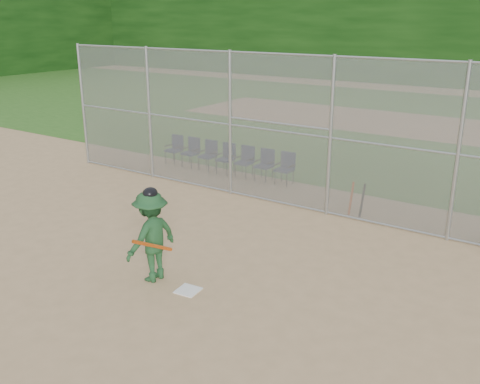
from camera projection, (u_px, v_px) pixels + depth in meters
The scene contains 15 objects.
ground at pixel (168, 280), 10.33m from camera, with size 100.00×100.00×0.00m, color tan.
grass_strip at pixel (427, 126), 24.53m from camera, with size 100.00×100.00×0.00m, color #2C5C1B.
dirt_patch_far at pixel (427, 126), 24.53m from camera, with size 24.00×24.00×0.00m, color tan.
backstop_fence at pixel (294, 130), 13.63m from camera, with size 16.09×0.09×4.00m.
treeline at pixel (453, 0), 24.38m from camera, with size 81.00×60.00×11.00m.
home_plate at pixel (188, 290), 9.91m from camera, with size 0.41×0.41×0.02m, color white.
batter_at_plate at pixel (151, 236), 10.09m from camera, with size 0.93×1.39×1.87m.
spare_bats at pixel (357, 199), 13.56m from camera, with size 0.36×0.28×0.84m.
chair_0 at pixel (174, 150), 18.31m from camera, with size 0.54×0.52×0.96m, color #111E3E, non-canonical shape.
chair_1 at pixel (190, 153), 17.92m from camera, with size 0.54×0.52×0.96m, color #111E3E, non-canonical shape.
chair_2 at pixel (207, 156), 17.54m from camera, with size 0.54×0.52×0.96m, color #111E3E, non-canonical shape.
chair_3 at pixel (225, 159), 17.16m from camera, with size 0.54×0.52×0.96m, color #111E3E, non-canonical shape.
chair_4 at pixel (244, 162), 16.78m from camera, with size 0.54×0.52×0.96m, color #111E3E, non-canonical shape.
chair_5 at pixel (264, 165), 16.40m from camera, with size 0.54×0.52×0.96m, color #111E3E, non-canonical shape.
chair_6 at pixel (284, 169), 16.01m from camera, with size 0.54×0.52×0.96m, color #111E3E, non-canonical shape.
Camera 1 is at (6.31, -6.93, 4.86)m, focal length 40.00 mm.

